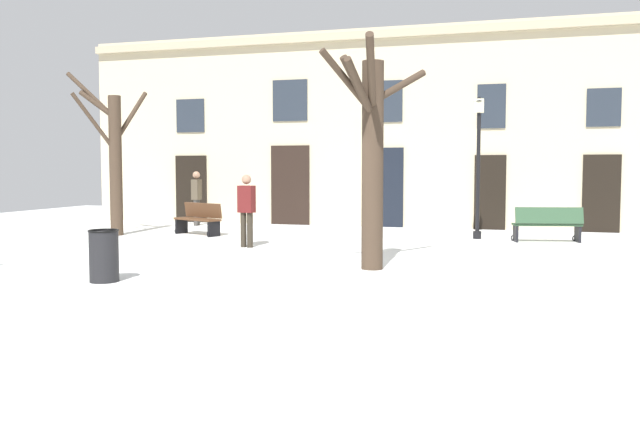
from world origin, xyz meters
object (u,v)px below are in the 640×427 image
tree_near_facade (114,156)px  bench_back_to_back_right (199,219)px  person_strolling (247,207)px  bench_near_lamp (547,224)px  tree_right_of_center (372,152)px  streetlamp (478,152)px  litter_bin (104,255)px  person_near_bench (197,195)px

tree_near_facade → bench_back_to_back_right: 2.91m
tree_near_facade → person_strolling: tree_near_facade is taller
bench_near_lamp → tree_right_of_center: bearing=47.2°
streetlamp → bench_near_lamp: (1.74, -0.35, -1.83)m
streetlamp → bench_back_to_back_right: size_ratio=2.35×
tree_near_facade → bench_near_lamp: (11.49, 1.54, -1.75)m
litter_bin → streetlamp: bearing=57.1°
tree_right_of_center → streetlamp: (1.59, 6.02, 0.13)m
litter_bin → person_near_bench: (-3.43, 10.09, 0.55)m
litter_bin → person_near_bench: person_near_bench is taller
streetlamp → tree_right_of_center: bearing=-104.8°
tree_right_of_center → person_near_bench: (-7.38, 7.56, -1.18)m
tree_right_of_center → tree_near_facade: (-8.16, 4.13, 0.04)m
tree_near_facade → bench_near_lamp: tree_near_facade is taller
tree_right_of_center → person_near_bench: tree_right_of_center is taller
bench_back_to_back_right → person_strolling: bearing=-20.2°
tree_right_of_center → bench_near_lamp: size_ratio=2.33×
tree_near_facade → tree_right_of_center: bearing=-26.9°
tree_right_of_center → litter_bin: size_ratio=4.71×
litter_bin → bench_near_lamp: bench_near_lamp is taller
bench_back_to_back_right → person_strolling: (2.42, -2.34, 0.50)m
streetlamp → bench_near_lamp: bearing=-11.4°
bench_near_lamp → tree_near_facade: bearing=-4.8°
litter_bin → tree_near_facade: bearing=122.3°
tree_near_facade → streetlamp: size_ratio=1.21×
tree_right_of_center → bench_back_to_back_right: bearing=140.8°
tree_near_facade → person_strolling: 5.05m
bench_near_lamp → person_near_bench: size_ratio=0.99×
tree_right_of_center → person_near_bench: 10.63m
litter_bin → bench_back_to_back_right: bench_back_to_back_right is taller
bench_near_lamp → person_strolling: size_ratio=1.02×
tree_right_of_center → person_strolling: (-3.53, 2.53, -1.21)m
tree_near_facade → litter_bin: size_ratio=5.26×
tree_right_of_center → bench_near_lamp: 6.79m
litter_bin → person_strolling: bearing=85.2°
tree_near_facade → person_strolling: bearing=-19.1°
tree_right_of_center → bench_back_to_back_right: (-5.95, 4.86, -1.71)m
bench_back_to_back_right → bench_near_lamp: bearing=28.7°
bench_back_to_back_right → person_near_bench: (-1.43, 2.70, 0.53)m
litter_bin → person_near_bench: 10.67m
litter_bin → tree_right_of_center: bearing=32.6°
bench_near_lamp → person_near_bench: person_near_bench is taller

